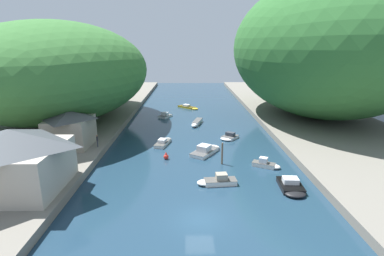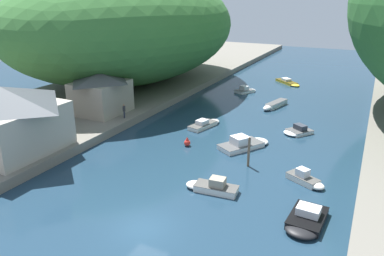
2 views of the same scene
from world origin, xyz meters
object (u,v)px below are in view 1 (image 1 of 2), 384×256
Objects in this scene: boat_moored_right at (206,150)px; person_by_boathouse at (55,179)px; boathouse_shed at (70,128)px; boat_yellow_tender at (196,123)px; channel_buoy_near at (166,156)px; boat_far_right_bank at (292,187)px; boat_near_quay at (217,181)px; boat_small_dinghy at (266,164)px; waterfront_building at (12,159)px; boat_open_rowboat at (164,142)px; person_on_quay at (97,140)px; boat_red_skiff at (188,107)px; boat_far_upstream at (166,115)px; boat_mid_channel at (229,137)px.

person_by_boathouse is at bearing -109.34° from boat_moored_right.
boathouse_shed reaches higher than boat_yellow_tender.
channel_buoy_near is 0.59× the size of person_by_boathouse.
boat_far_right_bank is (8.12, -11.11, -0.04)m from boat_moored_right.
boat_near_quay reaches higher than boat_small_dinghy.
boat_near_quay is (19.70, 2.56, -3.64)m from waterfront_building.
boathouse_shed is at bearing 53.54° from boat_yellow_tender.
boathouse_shed is at bearing -75.28° from boat_small_dinghy.
boat_open_rowboat is 9.67m from person_on_quay.
boat_red_skiff is (16.25, 29.72, -3.23)m from boathouse_shed.
boat_far_upstream is at bearing 8.51° from boat_near_quay.
boat_moored_right is 14.99m from person_on_quay.
channel_buoy_near is at bearing -29.42° from boat_far_right_bank.
boat_moored_right is 30.41m from boat_red_skiff.
boat_far_right_bank is at bearing 57.68° from boat_red_skiff.
channel_buoy_near is 14.17m from person_by_boathouse.
waterfront_building reaches higher than person_on_quay.
boat_far_right_bank is 20.74m from boat_open_rowboat.
boat_small_dinghy is at bearing -12.69° from channel_buoy_near.
boat_yellow_tender is 21.74m from boat_small_dinghy.
boat_far_right_bank is 1.25× the size of boat_small_dinghy.
person_by_boathouse is (-9.18, -16.17, 1.59)m from boat_open_rowboat.
person_by_boathouse is at bearing 6.38° from boat_far_right_bank.
boat_open_rowboat is 18.66m from person_by_boathouse.
boat_mid_channel reaches higher than boat_yellow_tender.
boathouse_shed is 1.17× the size of boat_yellow_tender.
boat_near_quay is 9.47m from channel_buoy_near.
boat_moored_right is at bearing -50.31° from boat_far_right_bank.
boat_small_dinghy is (6.52, 4.60, -0.02)m from boat_near_quay.
person_by_boathouse reaches higher than boat_near_quay.
boat_far_upstream is 0.72× the size of boat_red_skiff.
boat_open_rowboat is at bearing -42.80° from boat_far_right_bank.
boathouse_shed is (0.49, 12.91, -0.54)m from waterfront_building.
person_by_boathouse reaches higher than boat_moored_right.
person_by_boathouse is (-0.47, -12.30, 0.00)m from person_on_quay.
waterfront_building is at bearing 75.30° from boat_mid_channel.
person_on_quay is 12.31m from person_by_boathouse.
boat_small_dinghy is at bearing 141.43° from boat_mid_channel.
boat_far_right_bank is at bearing 2.51° from waterfront_building.
person_on_quay is at bearing 166.03° from channel_buoy_near.
channel_buoy_near is at bearing -62.58° from person_by_boathouse.
waterfront_building reaches higher than person_by_boathouse.
boathouse_shed is at bearing 87.82° from waterfront_building.
boat_yellow_tender is at bearing 75.69° from channel_buoy_near.
boat_far_right_bank is (27.29, 1.20, -3.68)m from waterfront_building.
boat_moored_right is at bearing -1.84° from boathouse_shed.
boat_mid_channel is (3.47, 16.05, -0.07)m from boat_near_quay.
boat_far_right_bank is at bearing 37.59° from boat_small_dinghy.
boathouse_shed is 6.47× the size of channel_buoy_near.
boat_moored_right is at bearing -17.54° from boat_open_rowboat.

